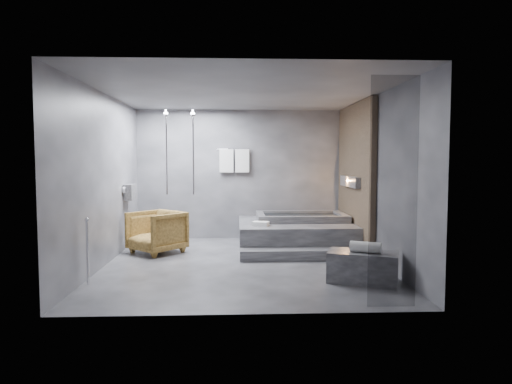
{
  "coord_description": "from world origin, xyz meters",
  "views": [
    {
      "loc": [
        -0.11,
        -7.46,
        1.71
      ],
      "look_at": [
        0.23,
        0.3,
        1.17
      ],
      "focal_mm": 32.0,
      "sensor_mm": 36.0,
      "label": 1
    }
  ],
  "objects": [
    {
      "name": "tub_step",
      "position": [
        1.05,
        0.27,
        0.09
      ],
      "size": [
        2.2,
        0.36,
        0.18
      ],
      "primitive_type": "cube",
      "color": "#38383B",
      "rests_on": "ground"
    },
    {
      "name": "rolled_towel",
      "position": [
        1.69,
        -1.27,
        0.51
      ],
      "size": [
        0.45,
        0.32,
        0.15
      ],
      "primitive_type": "cylinder",
      "rotation": [
        0.0,
        1.57,
        -0.45
      ],
      "color": "white",
      "rests_on": "concrete_bench"
    },
    {
      "name": "driftwood_chair",
      "position": [
        -1.58,
        0.95,
        0.39
      ],
      "size": [
        1.2,
        1.2,
        0.78
      ],
      "primitive_type": "imported",
      "rotation": [
        0.0,
        0.0,
        -0.74
      ],
      "color": "#4F3513",
      "rests_on": "ground"
    },
    {
      "name": "deck_towel",
      "position": [
        0.34,
        0.91,
        0.54
      ],
      "size": [
        0.34,
        0.29,
        0.08
      ],
      "primitive_type": "cube",
      "rotation": [
        0.0,
        0.0,
        -0.29
      ],
      "color": "white",
      "rests_on": "tub_deck"
    },
    {
      "name": "concrete_bench",
      "position": [
        1.67,
        -1.21,
        0.21
      ],
      "size": [
        1.08,
        0.82,
        0.43
      ],
      "primitive_type": "cube",
      "rotation": [
        0.0,
        0.0,
        -0.36
      ],
      "color": "#363639",
      "rests_on": "ground"
    },
    {
      "name": "room",
      "position": [
        0.4,
        0.24,
        1.73
      ],
      "size": [
        5.0,
        5.04,
        2.82
      ],
      "color": "#323235",
      "rests_on": "ground"
    },
    {
      "name": "tub_deck",
      "position": [
        1.05,
        1.45,
        0.25
      ],
      "size": [
        2.2,
        2.0,
        0.5
      ],
      "primitive_type": "cube",
      "color": "#38383B",
      "rests_on": "ground"
    }
  ]
}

